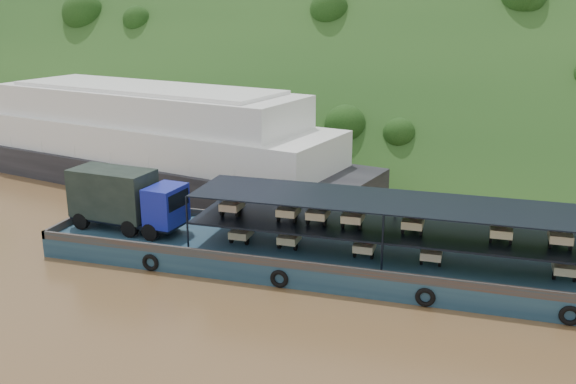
# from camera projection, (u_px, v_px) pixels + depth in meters

# --- Properties ---
(ground) EXTENTS (160.00, 160.00, 0.00)m
(ground) POSITION_uv_depth(u_px,v_px,m) (305.00, 256.00, 40.23)
(ground) COLOR brown
(ground) RESTS_ON ground
(hillside) EXTENTS (140.00, 39.60, 39.60)m
(hillside) POSITION_uv_depth(u_px,v_px,m) (389.00, 142.00, 73.25)
(hillside) COLOR #193C16
(hillside) RESTS_ON ground
(cargo_barge) EXTENTS (35.00, 7.18, 5.08)m
(cargo_barge) POSITION_uv_depth(u_px,v_px,m) (300.00, 245.00, 38.58)
(cargo_barge) COLOR #132B42
(cargo_barge) RESTS_ON ground
(passenger_ferry) EXTENTS (42.76, 19.44, 8.40)m
(passenger_ferry) POSITION_uv_depth(u_px,v_px,m) (148.00, 140.00, 56.70)
(passenger_ferry) COLOR black
(passenger_ferry) RESTS_ON ground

